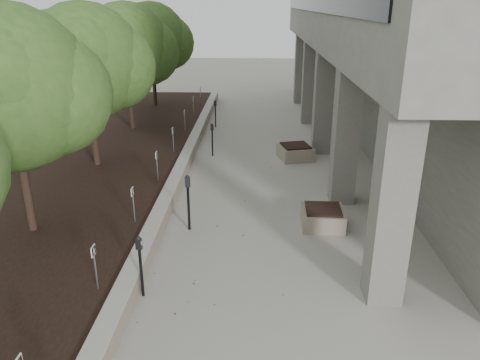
# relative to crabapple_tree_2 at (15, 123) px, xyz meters

# --- Properties ---
(ground) EXTENTS (90.00, 90.00, 0.00)m
(ground) POSITION_rel_crabapple_tree_2_xyz_m (4.80, -3.00, -3.12)
(ground) COLOR #A9A39C
(ground) RESTS_ON ground
(retaining_wall) EXTENTS (0.39, 26.00, 0.50)m
(retaining_wall) POSITION_rel_crabapple_tree_2_xyz_m (2.97, 6.00, -2.87)
(retaining_wall) COLOR gray
(retaining_wall) RESTS_ON ground
(planting_bed) EXTENTS (7.00, 26.00, 0.40)m
(planting_bed) POSITION_rel_crabapple_tree_2_xyz_m (-0.70, 6.00, -2.92)
(planting_bed) COLOR black
(planting_bed) RESTS_ON ground
(crabapple_tree_2) EXTENTS (4.60, 4.00, 5.44)m
(crabapple_tree_2) POSITION_rel_crabapple_tree_2_xyz_m (0.00, 0.00, 0.00)
(crabapple_tree_2) COLOR #355922
(crabapple_tree_2) RESTS_ON planting_bed
(crabapple_tree_3) EXTENTS (4.60, 4.00, 5.44)m
(crabapple_tree_3) POSITION_rel_crabapple_tree_2_xyz_m (0.00, 5.00, 0.00)
(crabapple_tree_3) COLOR #355922
(crabapple_tree_3) RESTS_ON planting_bed
(crabapple_tree_4) EXTENTS (4.60, 4.00, 5.44)m
(crabapple_tree_4) POSITION_rel_crabapple_tree_2_xyz_m (0.00, 10.00, 0.00)
(crabapple_tree_4) COLOR #355922
(crabapple_tree_4) RESTS_ON planting_bed
(crabapple_tree_5) EXTENTS (4.60, 4.00, 5.44)m
(crabapple_tree_5) POSITION_rel_crabapple_tree_2_xyz_m (0.00, 15.00, 0.00)
(crabapple_tree_5) COLOR #355922
(crabapple_tree_5) RESTS_ON planting_bed
(parking_sign_2) EXTENTS (0.04, 0.22, 0.96)m
(parking_sign_2) POSITION_rel_crabapple_tree_2_xyz_m (2.45, -2.50, -2.24)
(parking_sign_2) COLOR black
(parking_sign_2) RESTS_ON planting_bed
(parking_sign_3) EXTENTS (0.04, 0.22, 0.96)m
(parking_sign_3) POSITION_rel_crabapple_tree_2_xyz_m (2.45, 0.50, -2.24)
(parking_sign_3) COLOR black
(parking_sign_3) RESTS_ON planting_bed
(parking_sign_4) EXTENTS (0.04, 0.22, 0.96)m
(parking_sign_4) POSITION_rel_crabapple_tree_2_xyz_m (2.45, 3.50, -2.24)
(parking_sign_4) COLOR black
(parking_sign_4) RESTS_ON planting_bed
(parking_sign_5) EXTENTS (0.04, 0.22, 0.96)m
(parking_sign_5) POSITION_rel_crabapple_tree_2_xyz_m (2.45, 6.50, -2.24)
(parking_sign_5) COLOR black
(parking_sign_5) RESTS_ON planting_bed
(parking_sign_6) EXTENTS (0.04, 0.22, 0.96)m
(parking_sign_6) POSITION_rel_crabapple_tree_2_xyz_m (2.45, 9.50, -2.24)
(parking_sign_6) COLOR black
(parking_sign_6) RESTS_ON planting_bed
(parking_sign_7) EXTENTS (0.04, 0.22, 0.96)m
(parking_sign_7) POSITION_rel_crabapple_tree_2_xyz_m (2.45, 12.50, -2.24)
(parking_sign_7) COLOR black
(parking_sign_7) RESTS_ON planting_bed
(parking_sign_8) EXTENTS (0.04, 0.22, 0.96)m
(parking_sign_8) POSITION_rel_crabapple_tree_2_xyz_m (2.45, 15.50, -2.24)
(parking_sign_8) COLOR black
(parking_sign_8) RESTS_ON planting_bed
(parking_meter_2) EXTENTS (0.15, 0.12, 1.39)m
(parking_meter_2) POSITION_rel_crabapple_tree_2_xyz_m (3.25, -2.15, -2.42)
(parking_meter_2) COLOR black
(parking_meter_2) RESTS_ON ground
(parking_meter_3) EXTENTS (0.18, 0.15, 1.56)m
(parking_meter_3) POSITION_rel_crabapple_tree_2_xyz_m (3.80, 0.90, -2.34)
(parking_meter_3) COLOR black
(parking_meter_3) RESTS_ON ground
(parking_meter_4) EXTENTS (0.13, 0.10, 1.32)m
(parking_meter_4) POSITION_rel_crabapple_tree_2_xyz_m (3.85, 7.30, -2.46)
(parking_meter_4) COLOR black
(parking_meter_4) RESTS_ON ground
(parking_meter_5) EXTENTS (0.14, 0.11, 1.33)m
(parking_meter_5) POSITION_rel_crabapple_tree_2_xyz_m (3.59, 11.86, -2.45)
(parking_meter_5) COLOR black
(parking_meter_5) RESTS_ON ground
(planter_front) EXTENTS (1.17, 1.17, 0.53)m
(planter_front) POSITION_rel_crabapple_tree_2_xyz_m (7.41, 1.24, -2.86)
(planter_front) COLOR gray
(planter_front) RESTS_ON ground
(planter_back) EXTENTS (1.45, 1.45, 0.56)m
(planter_back) POSITION_rel_crabapple_tree_2_xyz_m (7.12, 7.08, -2.84)
(planter_back) COLOR gray
(planter_back) RESTS_ON ground
(berry_scatter) EXTENTS (3.30, 14.10, 0.02)m
(berry_scatter) POSITION_rel_crabapple_tree_2_xyz_m (4.70, 2.00, -3.11)
(berry_scatter) COLOR maroon
(berry_scatter) RESTS_ON ground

